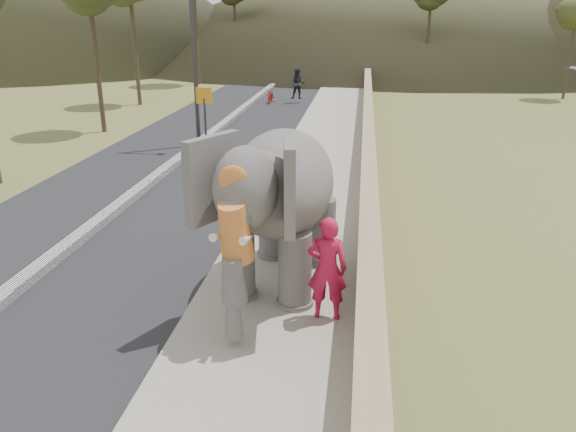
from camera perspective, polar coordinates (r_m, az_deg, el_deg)
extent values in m
plane|color=olive|center=(9.63, -2.06, -11.69)|extent=(160.00, 160.00, 0.00)
cube|color=black|center=(19.83, -11.62, 4.91)|extent=(7.00, 120.00, 0.03)
cube|color=black|center=(19.80, -11.64, 5.18)|extent=(0.35, 120.00, 0.22)
cube|color=#9E9687|center=(18.80, 2.99, 4.66)|extent=(3.00, 120.00, 0.15)
cube|color=tan|center=(18.62, 8.11, 5.85)|extent=(0.30, 120.00, 1.10)
cylinder|color=#2A2A2F|center=(22.30, -9.59, 17.09)|extent=(0.16, 0.16, 8.00)
cylinder|color=#2D2D33|center=(21.85, -8.38, 9.16)|extent=(0.08, 0.08, 2.00)
cube|color=orange|center=(21.67, -8.53, 12.01)|extent=(0.60, 0.05, 0.60)
imported|color=#B11235|center=(9.36, 4.02, -5.34)|extent=(0.66, 0.44, 1.82)
imported|color=maroon|center=(33.50, -1.75, 12.16)|extent=(0.64, 1.71, 0.89)
imported|color=black|center=(33.19, 1.02, 13.29)|extent=(0.88, 0.70, 1.77)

